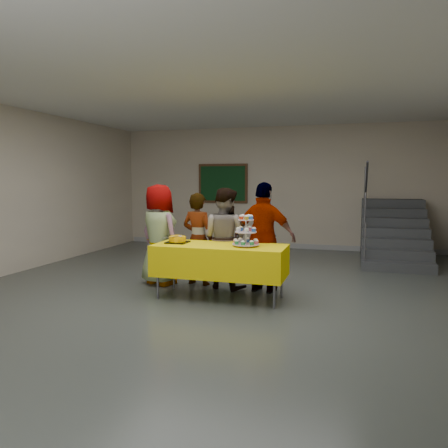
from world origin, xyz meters
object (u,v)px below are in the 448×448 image
object	(u,v)px
bear_cake	(177,239)
noticeboard	(223,183)
schoolchild_c	(224,238)
schoolchild_d	(264,237)
staircase	(393,236)
cupcake_stand	(246,234)
schoolchild_a	(159,235)
schoolchild_b	(198,239)
bake_table	(220,260)

from	to	relation	value
bear_cake	noticeboard	xyz separation A→B (m)	(-0.79, 4.86, 0.77)
bear_cake	schoolchild_c	xyz separation A→B (m)	(0.55, 0.58, -0.04)
schoolchild_c	schoolchild_d	world-z (taller)	schoolchild_d
bear_cake	staircase	size ratio (longest dim) A/B	0.15
cupcake_stand	schoolchild_a	xyz separation A→B (m)	(-1.58, 0.54, -0.14)
schoolchild_c	noticeboard	world-z (taller)	noticeboard
staircase	noticeboard	size ratio (longest dim) A/B	1.85
schoolchild_a	schoolchild_b	world-z (taller)	schoolchild_a
schoolchild_b	schoolchild_c	bearing A→B (deg)	178.99
bear_cake	schoolchild_b	world-z (taller)	schoolchild_b
bake_table	bear_cake	size ratio (longest dim) A/B	5.25
schoolchild_d	staircase	bearing A→B (deg)	-110.65
bake_table	schoolchild_d	distance (m)	0.80
bear_cake	schoolchild_b	size ratio (longest dim) A/B	0.24
cupcake_stand	noticeboard	size ratio (longest dim) A/B	0.34
schoolchild_d	noticeboard	size ratio (longest dim) A/B	1.28
schoolchild_b	noticeboard	bearing A→B (deg)	-68.10
bake_table	noticeboard	world-z (taller)	noticeboard
schoolchild_b	schoolchild_d	distance (m)	1.13
schoolchild_c	bake_table	bearing A→B (deg)	118.25
bake_table	schoolchild_b	xyz separation A→B (m)	(-0.59, 0.69, 0.19)
schoolchild_d	schoolchild_b	bearing A→B (deg)	1.91
noticeboard	cupcake_stand	bearing A→B (deg)	-69.46
cupcake_stand	schoolchild_a	world-z (taller)	schoolchild_a
schoolchild_b	schoolchild_d	bearing A→B (deg)	-177.84
schoolchild_a	schoolchild_d	distance (m)	1.73
schoolchild_c	schoolchild_d	bearing A→B (deg)	-168.18
bake_table	bear_cake	distance (m)	0.72
schoolchild_c	staircase	distance (m)	4.40
schoolchild_a	schoolchild_c	world-z (taller)	schoolchild_a
schoolchild_b	schoolchild_c	world-z (taller)	schoolchild_c
schoolchild_a	schoolchild_d	xyz separation A→B (m)	(1.73, 0.01, 0.02)
schoolchild_a	staircase	distance (m)	5.19
bake_table	schoolchild_b	bearing A→B (deg)	130.39
cupcake_stand	bear_cake	size ratio (longest dim) A/B	1.24
bake_table	schoolchild_c	bearing A→B (deg)	100.69
cupcake_stand	schoolchild_a	bearing A→B (deg)	161.05
cupcake_stand	staircase	world-z (taller)	staircase
schoolchild_a	noticeboard	distance (m)	4.43
bear_cake	schoolchild_d	xyz separation A→B (m)	(1.19, 0.51, 0.00)
bake_table	schoolchild_c	world-z (taller)	schoolchild_c
cupcake_stand	staircase	size ratio (longest dim) A/B	0.19
bear_cake	schoolchild_a	distance (m)	0.73
staircase	schoolchild_a	bearing A→B (deg)	-137.29
schoolchild_c	noticeboard	distance (m)	4.56
bear_cake	schoolchild_c	world-z (taller)	schoolchild_c
schoolchild_b	noticeboard	distance (m)	4.36
schoolchild_d	staircase	xyz separation A→B (m)	(2.08, 3.51, -0.34)
schoolchild_c	staircase	size ratio (longest dim) A/B	0.65
bake_table	cupcake_stand	xyz separation A→B (m)	(0.38, -0.01, 0.39)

